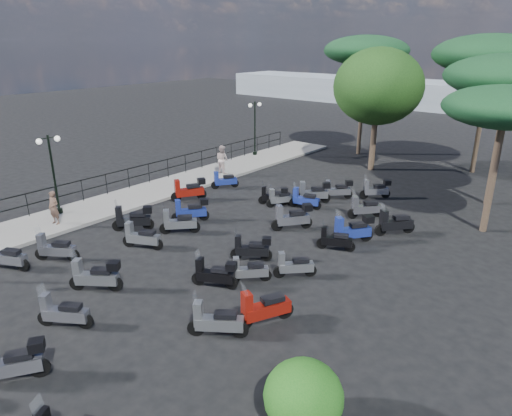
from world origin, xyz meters
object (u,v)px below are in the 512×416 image
Objects in this scene: woman at (54,208)px; scooter_7 at (96,276)px; scooter_26 at (294,266)px; scooter_10 at (305,200)px; pedestrian_far at (222,159)px; scooter_21 at (292,218)px; pine_0 at (492,55)px; scooter_1 at (55,249)px; scooter_19 at (216,322)px; scooter_13 at (63,313)px; scooter_15 at (249,271)px; scooter_8 at (141,237)px; scooter_29 at (394,223)px; scooter_11 at (280,198)px; lamp_post_2 at (255,125)px; scooter_27 at (335,240)px; scooter_4 at (189,190)px; scooter_3 at (133,219)px; scooter_9 at (191,211)px; scooter_18 at (11,363)px; lamp_post_1 at (53,170)px; scooter_22 at (365,208)px; pine_3 at (506,108)px; scooter_17 at (274,196)px; scooter_2 at (179,223)px; scooter_16 at (314,193)px; scooter_30 at (338,190)px; scooter_0 at (6,257)px; scooter_23 at (376,190)px; broadleaf_tree at (378,87)px; pine_1 at (510,77)px; scooter_25 at (264,309)px; scooter_5 at (224,181)px; pine_2 at (366,51)px; scooter_14 at (252,249)px.

woman is 6.53m from scooter_7.
scooter_10 is at bearing -14.82° from scooter_26.
pedestrian_far reaches higher than scooter_21.
scooter_1 is at bearing -110.21° from pine_0.
scooter_21 is at bearing -15.14° from scooter_19.
scooter_15 is (2.38, 5.35, -0.05)m from scooter_13.
scooter_10 is (2.38, 7.88, -0.03)m from scooter_8.
scooter_15 is 0.79× the size of scooter_29.
scooter_8 is 6.64m from scooter_19.
lamp_post_2 is at bearing -12.16° from scooter_11.
scooter_26 is 0.86× the size of scooter_27.
pine_0 is at bearing -48.37° from scooter_26.
scooter_3 is at bearing 134.01° from scooter_4.
scooter_18 is at bearing 149.90° from scooter_9.
woman is (1.13, -0.77, -1.35)m from lamp_post_1.
scooter_9 is (-2.12, 6.11, -0.02)m from scooter_7.
scooter_4 is at bearing 63.65° from scooter_22.
pine_3 is at bearing -104.62° from scooter_21.
scooter_17 is at bearing -2.78° from scooter_26.
scooter_27 reaches higher than scooter_15.
scooter_9 is (-0.60, 1.24, 0.04)m from scooter_2.
scooter_9 is 6.72m from scooter_27.
lamp_post_1 reaches higher than scooter_16.
scooter_30 is (4.48, 12.84, 0.02)m from scooter_1.
scooter_2 is (2.28, 6.09, -0.00)m from scooter_0.
scooter_4 is 4.68m from scooter_11.
scooter_17 is 5.39m from scooter_23.
scooter_2 is at bearing 76.40° from scooter_29.
scooter_3 is 6.72m from scooter_15.
pedestrian_far is 10.28m from broadleaf_tree.
pedestrian_far is 10.63m from scooter_8.
scooter_13 is 0.20× the size of pine_1.
woman is at bearing -131.96° from pine_1.
scooter_25 is at bearing -98.09° from pine_1.
broadleaf_tree is at bearing -84.13° from scooter_5.
scooter_8 is 1.03× the size of scooter_18.
pine_3 is (2.82, 2.84, 4.75)m from scooter_29.
scooter_2 is at bearing 110.70° from scooter_23.
lamp_post_1 is 0.45× the size of pine_0.
pine_3 is (16.08, -3.93, 3.00)m from lamp_post_2.
scooter_26 is at bearing -31.27° from scooter_19.
pine_3 is at bearing -69.13° from scooter_8.
scooter_25 is 1.21× the size of scooter_27.
scooter_19 is 0.85× the size of scooter_25.
scooter_5 is (3.01, 7.99, -1.81)m from lamp_post_1.
scooter_27 is at bearing -112.14° from scooter_2.
scooter_23 is at bearing -71.96° from scooter_2.
pine_2 is at bearing -178.55° from pine_0.
scooter_14 reaches higher than scooter_11.
scooter_0 is 8.79m from scooter_14.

